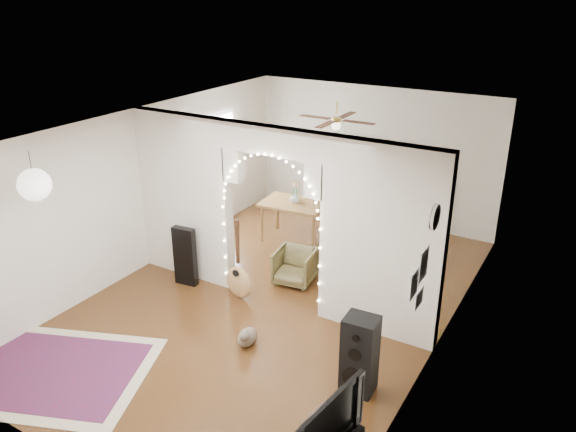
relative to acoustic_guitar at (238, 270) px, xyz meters
The scene contains 24 objects.
floor 0.73m from the acoustic_guitar, 27.20° to the left, with size 7.50×7.50×0.00m, color black.
ceiling 2.29m from the acoustic_guitar, 27.20° to the left, with size 5.00×7.50×0.02m, color white.
wall_back 4.12m from the acoustic_guitar, 83.07° to the left, with size 5.00×0.02×2.70m, color silver.
wall_front 3.64m from the acoustic_guitar, 82.09° to the right, with size 5.00×0.02×2.70m, color silver.
wall_left 2.21m from the acoustic_guitar, behind, with size 0.02×7.50×2.70m, color silver.
wall_right 3.12m from the acoustic_guitar, ahead, with size 0.02×7.50×2.70m, color silver.
divider_wall 1.09m from the acoustic_guitar, 27.20° to the left, with size 5.00×0.20×2.70m.
fairy_lights 1.18m from the acoustic_guitar, 13.86° to the left, with size 1.64×0.04×1.60m, color #FFEABF, non-canonical shape.
window 3.03m from the acoustic_guitar, 134.06° to the left, with size 0.04×1.20×1.40m, color white.
wall_clock 3.40m from the acoustic_guitar, ahead, with size 0.31×0.31×0.03m, color white.
picture_frames 3.23m from the acoustic_guitar, 14.19° to the right, with size 0.02×0.50×0.70m, color white, non-canonical shape.
paper_lantern 3.12m from the acoustic_guitar, 123.32° to the right, with size 0.40×0.40×0.40m, color white.
ceiling_fan 3.00m from the acoustic_guitar, 77.80° to the left, with size 1.10×1.10×0.30m, color #AC9339, non-canonical shape.
area_rug 2.88m from the acoustic_guitar, 110.19° to the right, with size 2.37×1.78×0.02m, color maroon.
guitar_case 0.99m from the acoustic_guitar, behind, with size 0.37×0.12×0.98m, color black.
acoustic_guitar is the anchor object (origin of this frame).
tabby_cat 1.31m from the acoustic_guitar, 50.32° to the right, with size 0.32×0.51×0.34m.
floor_speaker 2.64m from the acoustic_guitar, 22.84° to the right, with size 0.40×0.36×0.99m.
tv 3.71m from the acoustic_guitar, 43.30° to the right, with size 1.07×0.14×0.62m, color black.
bookcase 3.79m from the acoustic_guitar, 83.42° to the left, with size 1.62×0.41×1.66m, color #C6B690.
dining_table 2.30m from the acoustic_guitar, 97.96° to the left, with size 1.26×0.90×0.76m.
flower_vase 2.32m from the acoustic_guitar, 97.96° to the left, with size 0.18×0.18×0.19m, color white.
dining_chair_left 1.01m from the acoustic_guitar, 60.00° to the left, with size 0.60×0.62×0.56m, color brown.
dining_chair_right 2.77m from the acoustic_guitar, 69.88° to the left, with size 0.53×0.54×0.50m, color brown.
Camera 1 is at (3.96, -6.36, 4.49)m, focal length 35.00 mm.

